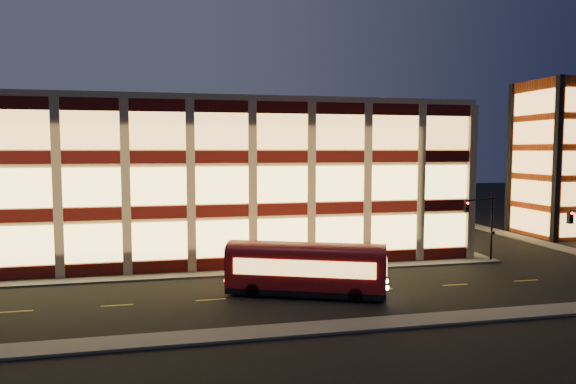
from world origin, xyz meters
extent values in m
plane|color=black|center=(0.00, 0.00, 0.00)|extent=(200.00, 200.00, 0.00)
cube|color=#514F4C|center=(-3.00, 1.00, 0.07)|extent=(54.00, 2.00, 0.15)
cube|color=#514F4C|center=(23.00, 17.00, 0.07)|extent=(2.00, 30.00, 0.15)
cube|color=#514F4C|center=(34.00, 17.00, 0.07)|extent=(2.00, 30.00, 0.15)
cube|color=#514F4C|center=(0.00, -13.00, 0.07)|extent=(100.00, 2.00, 0.15)
cube|color=tan|center=(-3.00, 17.00, 7.00)|extent=(50.00, 30.00, 14.00)
cube|color=tan|center=(-3.00, 17.00, 14.25)|extent=(50.40, 30.40, 0.50)
cube|color=#470C0A|center=(-3.00, 1.88, 0.65)|extent=(50.10, 0.25, 1.00)
cube|color=#F3CD66|center=(-3.00, 1.90, 2.75)|extent=(49.00, 0.20, 3.00)
cube|color=#470C0A|center=(22.12, 17.00, 0.65)|extent=(0.25, 30.10, 1.00)
cube|color=#F3CD66|center=(22.10, 17.00, 2.75)|extent=(0.20, 29.00, 3.00)
cube|color=#470C0A|center=(-3.00, 1.88, 5.05)|extent=(50.10, 0.25, 1.00)
cube|color=#F3CD66|center=(-3.00, 1.90, 7.15)|extent=(49.00, 0.20, 3.00)
cube|color=#470C0A|center=(22.12, 17.00, 5.05)|extent=(0.25, 30.10, 1.00)
cube|color=#F3CD66|center=(22.10, 17.00, 7.15)|extent=(0.20, 29.00, 3.00)
cube|color=#470C0A|center=(-3.00, 1.88, 9.45)|extent=(50.10, 0.25, 1.00)
cube|color=#F3CD66|center=(-3.00, 1.90, 11.55)|extent=(49.00, 0.20, 3.00)
cube|color=#470C0A|center=(22.12, 17.00, 9.45)|extent=(0.25, 30.10, 1.00)
cube|color=#F3CD66|center=(22.10, 17.00, 11.55)|extent=(0.20, 29.00, 3.00)
cube|color=#8C3814|center=(40.00, 12.00, 9.00)|extent=(8.00, 8.00, 18.00)
cube|color=black|center=(36.00, 8.00, 9.00)|extent=(0.60, 0.60, 18.00)
cube|color=black|center=(36.00, 16.00, 9.00)|extent=(0.60, 0.60, 18.00)
cube|color=black|center=(44.00, 16.00, 9.00)|extent=(0.60, 0.60, 18.00)
cube|color=#FFB559|center=(35.92, 12.00, 1.80)|extent=(0.16, 6.60, 2.60)
cube|color=#FFB559|center=(35.92, 12.00, 5.20)|extent=(0.16, 6.60, 2.60)
cube|color=#FFB559|center=(35.92, 12.00, 8.60)|extent=(0.16, 6.60, 2.60)
cube|color=#FFB559|center=(35.92, 12.00, 12.00)|extent=(0.16, 6.60, 2.60)
cube|color=#FFB559|center=(35.92, 12.00, 15.40)|extent=(0.16, 6.60, 2.60)
cylinder|color=black|center=(23.50, 0.80, 3.00)|extent=(0.18, 0.18, 6.00)
cylinder|color=black|center=(21.75, 0.05, 5.70)|extent=(3.56, 1.63, 0.14)
cube|color=black|center=(20.00, -0.70, 5.20)|extent=(0.32, 0.32, 0.95)
sphere|color=#FF0C05|center=(20.00, -0.88, 5.50)|extent=(0.20, 0.20, 0.20)
cube|color=black|center=(23.50, 0.60, 2.60)|extent=(0.25, 0.18, 0.28)
cube|color=black|center=(23.50, -8.50, 5.20)|extent=(0.32, 0.32, 0.95)
sphere|color=#FF0C05|center=(23.50, -8.68, 5.50)|extent=(0.20, 0.20, 0.20)
cube|color=#91070A|center=(4.51, -6.18, 1.85)|extent=(11.10, 6.54, 2.50)
cube|color=black|center=(4.51, -6.18, 0.38)|extent=(11.10, 6.54, 0.38)
cylinder|color=black|center=(0.84, -6.00, 0.49)|extent=(1.03, 0.66, 0.98)
cylinder|color=black|center=(1.72, -3.78, 0.49)|extent=(1.03, 0.66, 0.98)
cylinder|color=black|center=(7.30, -8.57, 0.49)|extent=(1.03, 0.66, 0.98)
cylinder|color=black|center=(8.19, -6.35, 0.49)|extent=(1.03, 0.66, 0.98)
cube|color=#FFB559|center=(4.00, -7.47, 2.17)|extent=(8.91, 3.59, 1.09)
cube|color=#FFB559|center=(5.03, -4.89, 2.17)|extent=(8.91, 3.59, 1.09)
camera|label=1|loc=(-4.04, -39.94, 10.00)|focal=32.00mm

